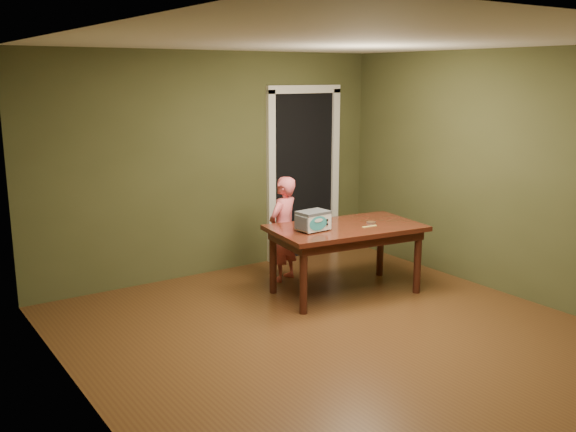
{
  "coord_description": "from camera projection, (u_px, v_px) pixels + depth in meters",
  "views": [
    {
      "loc": [
        -3.44,
        -4.17,
        2.33
      ],
      "look_at": [
        0.06,
        1.0,
        0.95
      ],
      "focal_mm": 40.0,
      "sensor_mm": 36.0,
      "label": 1
    }
  ],
  "objects": [
    {
      "name": "toy_oven",
      "position": [
        313.0,
        220.0,
        6.61
      ],
      "size": [
        0.35,
        0.25,
        0.21
      ],
      "rotation": [
        0.0,
        0.0,
        0.07
      ],
      "color": "#4C4F54",
      "rests_on": "dining_table"
    },
    {
      "name": "room_shell",
      "position": [
        349.0,
        150.0,
        5.39
      ],
      "size": [
        4.52,
        5.02,
        2.61
      ],
      "color": "#444726",
      "rests_on": "ground"
    },
    {
      "name": "baking_pan",
      "position": [
        371.0,
        222.0,
        6.94
      ],
      "size": [
        0.1,
        0.1,
        0.02
      ],
      "color": "silver",
      "rests_on": "dining_table"
    },
    {
      "name": "floor",
      "position": [
        345.0,
        340.0,
        5.76
      ],
      "size": [
        5.0,
        5.0,
        0.0
      ],
      "primitive_type": "plane",
      "color": "#543318",
      "rests_on": "ground"
    },
    {
      "name": "child",
      "position": [
        283.0,
        229.0,
        7.32
      ],
      "size": [
        0.52,
        0.44,
        1.21
      ],
      "primitive_type": "imported",
      "rotation": [
        0.0,
        0.0,
        3.53
      ],
      "color": "#F1636B",
      "rests_on": "floor"
    },
    {
      "name": "spatula",
      "position": [
        370.0,
        226.0,
        6.8
      ],
      "size": [
        0.18,
        0.04,
        0.01
      ],
      "primitive_type": "cube",
      "rotation": [
        0.0,
        0.0,
        -0.07
      ],
      "color": "#DFD161",
      "rests_on": "dining_table"
    },
    {
      "name": "doorway",
      "position": [
        290.0,
        173.0,
        8.49
      ],
      "size": [
        1.1,
        0.66,
        2.25
      ],
      "color": "black",
      "rests_on": "ground"
    },
    {
      "name": "dining_table",
      "position": [
        346.0,
        235.0,
        6.86
      ],
      "size": [
        1.7,
        1.1,
        0.75
      ],
      "rotation": [
        0.0,
        0.0,
        -0.13
      ],
      "color": "#3E1A0E",
      "rests_on": "floor"
    }
  ]
}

